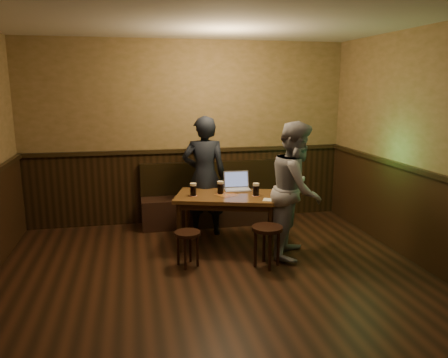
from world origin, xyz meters
TOP-DOWN VIEW (x-y plane):
  - room at (0.00, 0.22)m, footprint 5.04×6.04m
  - bench at (0.34, 2.75)m, footprint 2.20×0.50m
  - pub_table at (0.34, 1.72)m, footprint 1.49×1.12m
  - stool_left at (-0.26, 1.16)m, footprint 0.41×0.41m
  - stool_right at (0.66, 0.95)m, footprint 0.38×0.38m
  - pint_left at (-0.10, 1.76)m, footprint 0.11×0.11m
  - pint_mid at (0.26, 1.79)m, footprint 0.11×0.11m
  - pint_right at (0.70, 1.59)m, footprint 0.11×0.11m
  - laptop at (0.54, 1.98)m, footprint 0.37×0.30m
  - menu at (0.84, 1.34)m, footprint 0.26×0.23m
  - person_suit at (0.13, 2.27)m, footprint 0.67×0.49m
  - person_grey at (1.12, 1.25)m, footprint 0.96×1.03m

SIDE VIEW (x-z plane):
  - bench at x=0.34m, z-range -0.16..0.79m
  - stool_left at x=-0.26m, z-range 0.13..0.55m
  - stool_right at x=0.66m, z-range 0.15..0.64m
  - pub_table at x=0.34m, z-range 0.26..0.97m
  - menu at x=0.84m, z-range 0.71..0.71m
  - laptop at x=0.54m, z-range 0.65..0.90m
  - pint_right at x=0.70m, z-range 0.71..0.88m
  - pint_left at x=-0.10m, z-range 0.71..0.88m
  - pint_mid at x=0.26m, z-range 0.71..0.88m
  - person_grey at x=1.12m, z-range 0.00..1.70m
  - person_suit at x=0.13m, z-range 0.00..1.72m
  - room at x=0.00m, z-range -0.22..2.62m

